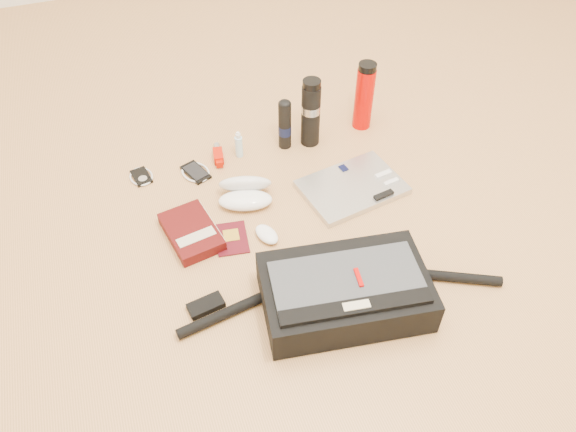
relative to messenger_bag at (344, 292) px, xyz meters
The scene contains 14 objects.
ground 0.28m from the messenger_bag, 96.70° to the left, with size 4.00×4.00×0.00m, color tan.
messenger_bag is the anchor object (origin of this frame).
laptop 0.48m from the messenger_bag, 62.18° to the left, with size 0.37×0.28×0.03m.
book 0.53m from the messenger_bag, 130.45° to the left, with size 0.18×0.24×0.04m.
passport 0.42m from the messenger_bag, 123.43° to the left, with size 0.12×0.15×0.01m.
mouse 0.34m from the messenger_bag, 111.33° to the left, with size 0.08×0.11×0.03m.
sunglasses_case 0.52m from the messenger_bag, 105.22° to the left, with size 0.21×0.19×0.10m.
ipod 0.86m from the messenger_bag, 121.46° to the left, with size 0.09×0.10×0.01m.
phone 0.74m from the messenger_bag, 110.93° to the left, with size 0.12×0.13×0.01m.
inhaler 0.76m from the messenger_bag, 102.64° to the left, with size 0.05×0.12×0.03m.
spray_bottle 0.74m from the messenger_bag, 96.96° to the left, with size 0.03×0.03×0.11m.
aerosol_can 0.74m from the messenger_bag, 83.26° to the left, with size 0.06×0.06×0.20m.
thermos_black 0.74m from the messenger_bag, 75.79° to the left, with size 0.08×0.08×0.27m.
thermos_red 0.85m from the messenger_bag, 61.38° to the left, with size 0.08×0.08×0.27m.
Camera 1 is at (-0.43, -1.09, 1.33)m, focal length 35.00 mm.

